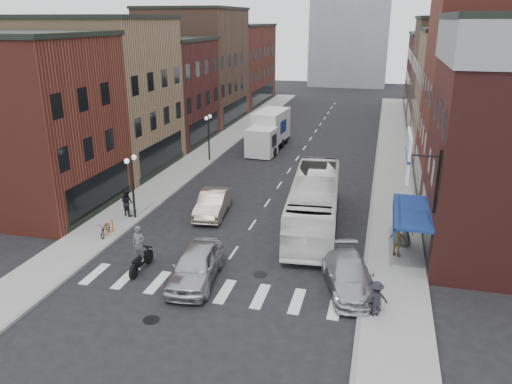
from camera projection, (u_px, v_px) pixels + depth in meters
ground at (228, 261)px, 26.15m from camera, size 160.00×160.00×0.00m
sidewalk_left at (213, 149)px, 48.25m from camera, size 3.00×74.00×0.15m
sidewalk_right at (394, 161)px, 44.24m from camera, size 3.00×74.00×0.15m
curb_left at (227, 151)px, 47.92m from camera, size 0.20×74.00×0.16m
curb_right at (376, 161)px, 44.62m from camera, size 0.20×74.00×0.16m
crosswalk_stripes at (209, 289)px, 23.41m from camera, size 12.00×2.20×0.01m
bldg_left_near at (24, 124)px, 31.94m from camera, size 10.30×9.20×11.30m
bldg_left_mid_a at (102, 95)px, 40.46m from camera, size 10.30×10.20×12.30m
bldg_left_mid_b at (156, 91)px, 49.93m from camera, size 10.30×10.20×10.30m
bldg_left_far_a at (195, 66)px, 59.50m from camera, size 10.30×12.20×13.30m
bldg_left_far_b at (230, 65)px, 72.63m from camera, size 10.30×16.20×11.30m
bldg_right_mid_a at (505, 96)px, 33.06m from camera, size 10.30×10.20×14.30m
bldg_right_mid_b at (478, 97)px, 42.70m from camera, size 10.30×10.20×11.30m
bldg_right_far_a at (462, 77)px, 52.59m from camera, size 10.30×12.20×12.30m
bldg_right_far_b at (447, 74)px, 65.72m from camera, size 10.30×16.20×10.30m
awning_blue at (408, 213)px, 25.47m from camera, size 1.80×5.00×0.78m
billboard_sign at (410, 156)px, 22.56m from camera, size 1.52×3.00×3.70m
streetlamp_near at (132, 175)px, 30.59m from camera, size 0.32×1.22×4.11m
streetlamp_far at (208, 129)px, 43.40m from camera, size 0.32×1.22×4.11m
bike_rack at (110, 227)px, 28.95m from camera, size 0.08×0.68×0.80m
box_truck at (268, 132)px, 47.84m from camera, size 2.92×8.38×3.58m
motorcycle_rider at (140, 251)px, 24.71m from camera, size 0.68×2.40×2.45m
transit_bus at (314, 203)px, 29.85m from camera, size 3.56×11.63×3.19m
sedan_left_near at (196, 265)px, 23.86m from camera, size 2.51×5.16×1.70m
sedan_left_far at (213, 203)px, 32.06m from camera, size 2.18×4.90×1.56m
curb_car at (349, 275)px, 23.17m from camera, size 3.41×5.49×1.48m
parked_bicycle at (105, 229)px, 28.76m from camera, size 0.89×1.63×0.81m
ped_left_solo at (127, 202)px, 31.54m from camera, size 0.96×0.76×1.73m
ped_right_a at (376, 299)px, 20.86m from camera, size 1.12×0.80×1.57m
ped_right_b at (398, 241)px, 26.10m from camera, size 1.10×0.86×1.68m
ped_right_c at (406, 231)px, 27.27m from camera, size 0.96×0.70×1.81m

